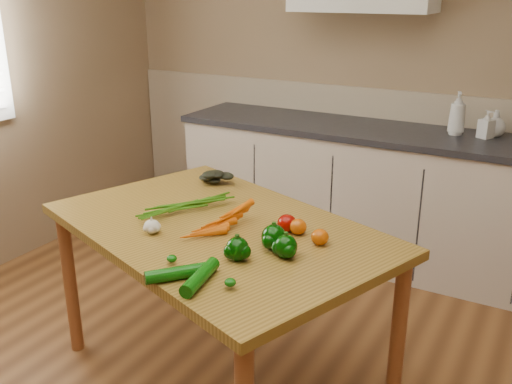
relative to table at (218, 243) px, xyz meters
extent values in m
cube|color=#947959|center=(0.08, 1.93, 0.60)|extent=(4.00, 0.02, 2.60)
cube|color=tan|center=(0.08, 1.91, -0.15)|extent=(3.98, 0.03, 1.10)
cube|color=#C1B1A0|center=(0.28, 1.61, -0.27)|extent=(2.80, 0.60, 0.86)
cube|color=#2C2C31|center=(0.28, 1.61, 0.18)|extent=(2.84, 0.64, 0.04)
cube|color=olive|center=(0.00, 0.00, 0.07)|extent=(1.71, 1.39, 0.04)
cylinder|color=brown|center=(-0.77, -0.16, -0.33)|extent=(0.06, 0.06, 0.75)
cylinder|color=brown|center=(-0.49, 0.62, -0.33)|extent=(0.06, 0.06, 0.75)
cylinder|color=brown|center=(0.77, 0.16, -0.33)|extent=(0.06, 0.06, 0.75)
imported|color=silver|center=(0.64, 1.68, 0.33)|extent=(0.13, 0.13, 0.26)
imported|color=silver|center=(0.82, 1.68, 0.28)|extent=(0.10, 0.10, 0.17)
imported|color=silver|center=(0.86, 1.75, 0.28)|extent=(0.16, 0.16, 0.16)
ellipsoid|color=beige|center=(-0.19, -0.20, 0.12)|extent=(0.07, 0.07, 0.06)
sphere|color=#033002|center=(0.32, -0.09, 0.14)|extent=(0.10, 0.10, 0.10)
sphere|color=#033002|center=(0.39, -0.14, 0.13)|extent=(0.09, 0.09, 0.09)
sphere|color=#033002|center=(0.25, -0.24, 0.13)|extent=(0.09, 0.09, 0.09)
ellipsoid|color=#860802|center=(0.29, 0.08, 0.12)|extent=(0.08, 0.08, 0.07)
ellipsoid|color=#B74904|center=(0.34, 0.08, 0.12)|extent=(0.07, 0.07, 0.07)
ellipsoid|color=#B74904|center=(0.46, 0.03, 0.12)|extent=(0.07, 0.07, 0.07)
cylinder|color=#084807|center=(0.23, -0.46, 0.11)|extent=(0.09, 0.23, 0.05)
cylinder|color=#084807|center=(0.15, -0.47, 0.11)|extent=(0.19, 0.21, 0.05)
camera|label=1|loc=(1.24, -1.88, 1.04)|focal=40.00mm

